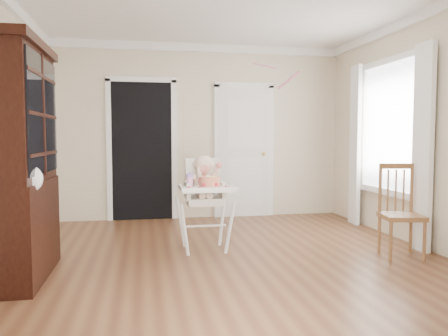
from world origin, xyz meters
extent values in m
plane|color=#56301D|center=(0.00, 0.00, 0.00)|extent=(5.00, 5.00, 0.00)
plane|color=beige|center=(0.00, 2.50, 1.35)|extent=(4.50, 0.00, 4.50)
plane|color=beige|center=(2.25, 0.00, 1.35)|extent=(0.00, 5.00, 5.00)
cube|color=black|center=(-0.90, 2.48, 1.05)|extent=(0.90, 0.03, 2.10)
cube|color=white|center=(-1.39, 2.48, 1.05)|extent=(0.08, 0.05, 2.18)
cube|color=white|center=(-0.41, 2.48, 1.05)|extent=(0.08, 0.05, 2.18)
cube|color=white|center=(-0.90, 2.48, 2.14)|extent=(1.06, 0.05, 0.08)
cube|color=white|center=(0.70, 2.48, 1.02)|extent=(0.80, 0.05, 2.05)
cube|color=white|center=(0.26, 2.48, 1.02)|extent=(0.08, 0.05, 2.13)
cube|color=white|center=(1.14, 2.48, 1.02)|extent=(0.08, 0.05, 2.13)
sphere|color=gold|center=(1.02, 2.44, 1.00)|extent=(0.06, 0.06, 0.06)
cube|color=white|center=(2.23, 0.80, 1.40)|extent=(0.02, 1.20, 1.60)
cube|color=white|center=(2.21, 0.80, 2.24)|extent=(0.06, 1.36, 0.08)
cube|color=white|center=(2.15, 0.02, 1.15)|extent=(0.08, 0.28, 2.30)
cube|color=white|center=(2.15, 1.58, 1.15)|extent=(0.08, 0.28, 2.30)
cylinder|color=white|center=(-0.46, 0.25, 0.28)|extent=(0.12, 0.12, 0.61)
cylinder|color=white|center=(0.02, 0.25, 0.28)|extent=(0.12, 0.12, 0.61)
cylinder|color=white|center=(-0.47, 0.70, 0.28)|extent=(0.12, 0.12, 0.61)
cylinder|color=white|center=(0.02, 0.70, 0.28)|extent=(0.12, 0.12, 0.61)
cylinder|color=white|center=(-0.22, 0.42, 0.28)|extent=(0.47, 0.03, 0.02)
cube|color=beige|center=(-0.22, 0.48, 0.56)|extent=(0.39, 0.37, 0.08)
cube|color=beige|center=(-0.41, 0.47, 0.68)|extent=(0.04, 0.35, 0.18)
cube|color=beige|center=(-0.03, 0.48, 0.68)|extent=(0.04, 0.35, 0.18)
cube|color=beige|center=(-0.22, 0.65, 0.80)|extent=(0.39, 0.06, 0.45)
cube|color=white|center=(-0.22, 0.23, 0.72)|extent=(0.57, 0.41, 0.03)
cube|color=white|center=(-0.22, 0.03, 0.74)|extent=(0.57, 0.03, 0.04)
ellipsoid|color=beige|center=(-0.22, 0.51, 0.72)|extent=(0.24, 0.19, 0.30)
sphere|color=beige|center=(-0.22, 0.51, 0.96)|extent=(0.21, 0.21, 0.21)
sphere|color=red|center=(-0.22, 0.44, 0.78)|extent=(0.15, 0.15, 0.15)
sphere|color=red|center=(-0.25, 0.42, 0.91)|extent=(0.08, 0.08, 0.08)
sphere|color=red|center=(-0.06, 0.43, 0.96)|extent=(0.07, 0.07, 0.07)
cylinder|color=silver|center=(-0.19, 0.23, 0.74)|extent=(0.26, 0.26, 0.01)
cylinder|color=red|center=(-0.19, 0.23, 0.79)|extent=(0.20, 0.20, 0.11)
cylinder|color=#F2E08C|center=(-0.17, 0.21, 0.84)|extent=(0.09, 0.09, 0.02)
cylinder|color=#ED91C5|center=(-0.40, 0.35, 0.79)|extent=(0.07, 0.07, 0.11)
cylinder|color=#9272C7|center=(-0.40, 0.35, 0.85)|extent=(0.07, 0.07, 0.03)
cone|color=#9272C7|center=(-0.40, 0.35, 0.89)|extent=(0.02, 0.02, 0.04)
cube|color=black|center=(-1.99, -0.19, 0.44)|extent=(0.49, 1.17, 0.88)
cube|color=black|center=(-1.99, -0.19, 1.46)|extent=(0.45, 1.17, 1.17)
cube|color=black|center=(-1.76, -0.48, 1.46)|extent=(0.02, 0.51, 1.02)
cube|color=black|center=(-1.76, 0.11, 1.46)|extent=(0.02, 0.51, 1.02)
cube|color=black|center=(-1.99, -0.19, 2.06)|extent=(0.53, 1.25, 0.08)
ellipsoid|color=white|center=(-1.80, -0.53, 0.92)|extent=(0.19, 0.16, 0.21)
cube|color=brown|center=(1.79, -0.17, 0.43)|extent=(0.47, 0.47, 0.05)
cylinder|color=brown|center=(1.59, -0.30, 0.21)|extent=(0.03, 0.03, 0.43)
cylinder|color=brown|center=(1.93, -0.37, 0.21)|extent=(0.03, 0.03, 0.43)
cylinder|color=brown|center=(1.66, 0.03, 0.21)|extent=(0.03, 0.03, 0.43)
cylinder|color=brown|center=(1.99, -0.04, 0.21)|extent=(0.03, 0.03, 0.43)
cylinder|color=brown|center=(1.66, 0.04, 0.70)|extent=(0.03, 0.03, 0.55)
cylinder|color=brown|center=(2.00, -0.03, 0.70)|extent=(0.03, 0.03, 0.55)
cube|color=brown|center=(1.83, 0.01, 0.95)|extent=(0.36, 0.11, 0.06)
camera|label=1|loc=(-0.89, -4.31, 1.26)|focal=35.00mm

